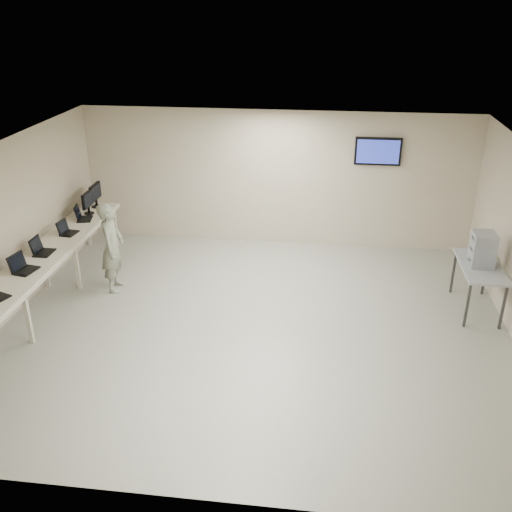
# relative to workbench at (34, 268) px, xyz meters

# --- Properties ---
(room) EXTENTS (8.01, 7.01, 2.81)m
(room) POSITION_rel_workbench_xyz_m (3.62, 0.06, 0.58)
(room) COLOR gray
(room) RESTS_ON ground
(workbench) EXTENTS (0.76, 6.00, 0.90)m
(workbench) POSITION_rel_workbench_xyz_m (0.00, 0.00, 0.00)
(workbench) COLOR beige
(workbench) RESTS_ON ground
(laptop_1) EXTENTS (0.37, 0.42, 0.29)m
(laptop_1) POSITION_rel_workbench_xyz_m (-0.04, -0.28, 0.15)
(laptop_1) COLOR black
(laptop_1) RESTS_ON workbench
(laptop_2) EXTENTS (0.30, 0.36, 0.28)m
(laptop_2) POSITION_rel_workbench_xyz_m (-0.06, 0.40, 0.15)
(laptop_2) COLOR black
(laptop_2) RESTS_ON workbench
(laptop_3) EXTENTS (0.31, 0.35, 0.25)m
(laptop_3) POSITION_rel_workbench_xyz_m (-0.00, 1.27, 0.14)
(laptop_3) COLOR black
(laptop_3) RESTS_ON workbench
(laptop_4) EXTENTS (0.37, 0.41, 0.28)m
(laptop_4) POSITION_rel_workbench_xyz_m (-0.02, 2.00, 0.15)
(laptop_4) COLOR black
(laptop_4) RESTS_ON workbench
(monitor_near) EXTENTS (0.20, 0.45, 0.44)m
(monitor_near) POSITION_rel_workbench_xyz_m (-0.01, 2.33, 0.34)
(monitor_near) COLOR black
(monitor_near) RESTS_ON workbench
(monitor_far) EXTENTS (0.22, 0.48, 0.48)m
(monitor_far) POSITION_rel_workbench_xyz_m (-0.01, 2.74, 0.36)
(monitor_far) COLOR black
(monitor_far) RESTS_ON workbench
(soldier) EXTENTS (0.44, 0.63, 1.63)m
(soldier) POSITION_rel_workbench_xyz_m (0.95, 0.98, -0.01)
(soldier) COLOR gray
(soldier) RESTS_ON ground
(side_table) EXTENTS (0.64, 1.38, 0.83)m
(side_table) POSITION_rel_workbench_xyz_m (7.19, 1.01, -0.07)
(side_table) COLOR #8F9399
(side_table) RESTS_ON ground
(storage_bins) EXTENTS (0.36, 0.40, 0.56)m
(storage_bins) POSITION_rel_workbench_xyz_m (7.17, 1.01, 0.28)
(storage_bins) COLOR #949AA8
(storage_bins) RESTS_ON side_table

